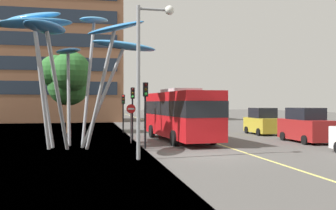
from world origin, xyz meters
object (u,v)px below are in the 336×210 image
object	(u,v)px
traffic_light_kerb_near	(145,101)
traffic_light_island_mid	(123,105)
red_bus	(180,113)
car_parked_mid	(305,126)
no_entry_sign	(131,117)
leaf_sculpture	(70,38)
traffic_light_kerb_far	(133,102)
car_parked_far	(262,122)
street_lamp	(147,60)

from	to	relation	value
traffic_light_kerb_near	traffic_light_island_mid	distance (m)	11.18
red_bus	traffic_light_island_mid	size ratio (longest dim) A/B	3.04
traffic_light_island_mid	car_parked_mid	distance (m)	14.99
red_bus	no_entry_sign	bearing A→B (deg)	-168.41
leaf_sculpture	traffic_light_kerb_near	world-z (taller)	leaf_sculpture
traffic_light_kerb_near	traffic_light_kerb_far	size ratio (longest dim) A/B	1.02
leaf_sculpture	traffic_light_island_mid	size ratio (longest dim) A/B	2.86
car_parked_mid	no_entry_sign	bearing A→B (deg)	171.34
traffic_light_kerb_far	car_parked_far	distance (m)	11.48
red_bus	traffic_light_kerb_near	bearing A→B (deg)	-127.24
red_bus	car_parked_mid	size ratio (longest dim) A/B	2.32
car_parked_mid	street_lamp	distance (m)	13.23
traffic_light_island_mid	car_parked_far	bearing A→B (deg)	-16.40
leaf_sculpture	car_parked_far	world-z (taller)	leaf_sculpture
traffic_light_kerb_near	traffic_light_kerb_far	distance (m)	5.62
car_parked_far	traffic_light_kerb_far	bearing A→B (deg)	-168.73
traffic_light_kerb_far	traffic_light_island_mid	distance (m)	5.56
traffic_light_kerb_near	traffic_light_island_mid	xyz separation A→B (m)	(-0.31, 11.18, -0.32)
traffic_light_island_mid	street_lamp	size ratio (longest dim) A/B	0.46
traffic_light_island_mid	car_parked_mid	world-z (taller)	traffic_light_island_mid
traffic_light_kerb_near	traffic_light_kerb_far	world-z (taller)	traffic_light_kerb_near
traffic_light_island_mid	traffic_light_kerb_far	bearing A→B (deg)	-87.99
traffic_light_kerb_far	street_lamp	xyz separation A→B (m)	(-0.37, -9.55, 1.96)
traffic_light_island_mid	no_entry_sign	size ratio (longest dim) A/B	1.31
red_bus	car_parked_mid	distance (m)	8.46
traffic_light_island_mid	leaf_sculpture	bearing A→B (deg)	-111.67
leaf_sculpture	no_entry_sign	distance (m)	6.34
leaf_sculpture	street_lamp	distance (m)	6.66
leaf_sculpture	car_parked_far	size ratio (longest dim) A/B	2.51
street_lamp	no_entry_sign	world-z (taller)	street_lamp
traffic_light_kerb_near	street_lamp	xyz separation A→B (m)	(-0.48, -3.93, 1.92)
car_parked_mid	no_entry_sign	distance (m)	11.67
car_parked_mid	street_lamp	world-z (taller)	street_lamp
leaf_sculpture	traffic_light_kerb_near	xyz separation A→B (m)	(4.24, -1.29, -3.68)
traffic_light_island_mid	no_entry_sign	world-z (taller)	traffic_light_island_mid
red_bus	leaf_sculpture	size ratio (longest dim) A/B	1.06
street_lamp	no_entry_sign	xyz separation A→B (m)	(-0.00, 7.16, -2.97)
red_bus	no_entry_sign	size ratio (longest dim) A/B	4.00
traffic_light_kerb_far	car_parked_mid	size ratio (longest dim) A/B	0.85
traffic_light_kerb_near	car_parked_far	world-z (taller)	traffic_light_kerb_near
red_bus	no_entry_sign	world-z (taller)	red_bus
red_bus	leaf_sculpture	world-z (taller)	leaf_sculpture
leaf_sculpture	car_parked_mid	xyz separation A→B (m)	(15.28, 0.19, -5.35)
car_parked_far	no_entry_sign	distance (m)	12.41
car_parked_far	traffic_light_island_mid	bearing A→B (deg)	163.60
traffic_light_kerb_near	street_lamp	world-z (taller)	street_lamp
traffic_light_kerb_near	no_entry_sign	bearing A→B (deg)	98.50
traffic_light_kerb_near	car_parked_mid	size ratio (longest dim) A/B	0.87
traffic_light_kerb_far	car_parked_far	xyz separation A→B (m)	(11.13, 2.22, -1.68)
traffic_light_kerb_far	red_bus	bearing A→B (deg)	-28.21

